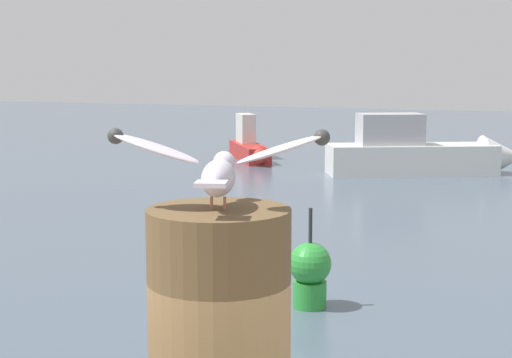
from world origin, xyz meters
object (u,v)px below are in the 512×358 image
Objects in this scene: seagull at (219,166)px; boat_red at (250,147)px; channel_buoy at (310,272)px; boat_white at (427,153)px.

boat_red is (-10.07, 22.20, -2.34)m from seagull.
seagull reaches higher than channel_buoy.
channel_buoy is (-2.39, 7.31, -2.34)m from seagull.
boat_red is at bearing 170.89° from boat_white.
boat_red is 0.62× the size of boat_white.
boat_white is at bearing 99.94° from seagull.
seagull is 0.10× the size of boat_white.
seagull is 8.04m from channel_buoy.
seagull is at bearing -65.60° from boat_red.
boat_red is at bearing 117.28° from channel_buoy.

